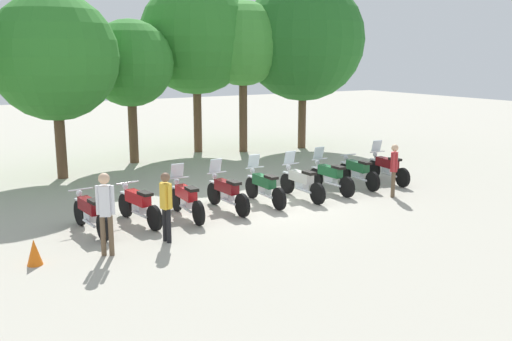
{
  "coord_description": "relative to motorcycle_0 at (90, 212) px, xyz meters",
  "views": [
    {
      "loc": [
        -8.28,
        -13.45,
        4.24
      ],
      "look_at": [
        0.0,
        0.5,
        0.9
      ],
      "focal_mm": 39.31,
      "sensor_mm": 36.0,
      "label": 1
    }
  ],
  "objects": [
    {
      "name": "motorcycle_1",
      "position": [
        1.26,
        0.13,
        0.0
      ],
      "size": [
        0.62,
        2.18,
        0.99
      ],
      "rotation": [
        0.0,
        0.0,
        1.72
      ],
      "color": "black",
      "rests_on": "ground_plane"
    },
    {
      "name": "motorcycle_3",
      "position": [
        3.79,
        0.1,
        0.01
      ],
      "size": [
        0.62,
        2.19,
        1.37
      ],
      "rotation": [
        0.0,
        0.0,
        1.62
      ],
      "color": "black",
      "rests_on": "ground_plane"
    },
    {
      "name": "tree_1",
      "position": [
        0.77,
        6.73,
        3.68
      ],
      "size": [
        4.32,
        4.32,
        6.35
      ],
      "color": "brown",
      "rests_on": "ground_plane"
    },
    {
      "name": "person_2",
      "position": [
        8.87,
        -1.15,
        0.44
      ],
      "size": [
        0.35,
        0.32,
        1.62
      ],
      "rotation": [
        0.0,
        0.0,
        2.29
      ],
      "color": "brown",
      "rests_on": "ground_plane"
    },
    {
      "name": "motorcycle_8",
      "position": [
        10.12,
        0.43,
        0.01
      ],
      "size": [
        0.62,
        2.19,
        1.37
      ],
      "rotation": [
        0.0,
        0.0,
        1.48
      ],
      "color": "black",
      "rests_on": "ground_plane"
    },
    {
      "name": "traffic_cone",
      "position": [
        -1.56,
        -1.6,
        -0.23
      ],
      "size": [
        0.32,
        0.32,
        0.55
      ],
      "primitive_type": "cone",
      "color": "orange",
      "rests_on": "ground_plane"
    },
    {
      "name": "motorcycle_5",
      "position": [
        6.32,
        0.1,
        0.01
      ],
      "size": [
        0.62,
        2.19,
        1.37
      ],
      "rotation": [
        0.0,
        0.0,
        1.58
      ],
      "color": "black",
      "rests_on": "ground_plane"
    },
    {
      "name": "tree_2",
      "position": [
        3.89,
        8.28,
        3.42
      ],
      "size": [
        3.39,
        3.39,
        5.64
      ],
      "color": "brown",
      "rests_on": "ground_plane"
    },
    {
      "name": "tree_5",
      "position": [
        11.81,
        7.83,
        4.43
      ],
      "size": [
        5.5,
        5.5,
        7.69
      ],
      "color": "brown",
      "rests_on": "ground_plane"
    },
    {
      "name": "tree_4",
      "position": [
        8.97,
        8.34,
        4.22
      ],
      "size": [
        3.65,
        3.65,
        6.57
      ],
      "color": "brown",
      "rests_on": "ground_plane"
    },
    {
      "name": "person_0",
      "position": [
        -0.11,
        -1.81,
        0.58
      ],
      "size": [
        0.39,
        0.33,
        1.82
      ],
      "rotation": [
        0.0,
        0.0,
        4.21
      ],
      "color": "brown",
      "rests_on": "ground_plane"
    },
    {
      "name": "tree_3",
      "position": [
        7.2,
        9.31,
        4.48
      ],
      "size": [
        4.88,
        4.88,
        7.44
      ],
      "color": "brown",
      "rests_on": "ground_plane"
    },
    {
      "name": "motorcycle_2",
      "position": [
        2.53,
        0.01,
        0.01
      ],
      "size": [
        0.62,
        2.19,
        1.37
      ],
      "rotation": [
        0.0,
        0.0,
        1.54
      ],
      "color": "black",
      "rests_on": "ground_plane"
    },
    {
      "name": "motorcycle_0",
      "position": [
        0.0,
        0.0,
        0.0
      ],
      "size": [
        0.62,
        2.19,
        0.99
      ],
      "rotation": [
        0.0,
        0.0,
        1.68
      ],
      "color": "black",
      "rests_on": "ground_plane"
    },
    {
      "name": "motorcycle_7",
      "position": [
        8.85,
        0.47,
        0.0
      ],
      "size": [
        0.62,
        2.19,
        0.99
      ],
      "rotation": [
        0.0,
        0.0,
        1.49
      ],
      "color": "black",
      "rests_on": "ground_plane"
    },
    {
      "name": "person_1",
      "position": [
        1.34,
        -1.61,
        0.45
      ],
      "size": [
        0.25,
        0.41,
        1.64
      ],
      "rotation": [
        0.0,
        0.0,
        0.18
      ],
      "color": "black",
      "rests_on": "ground_plane"
    },
    {
      "name": "ground_plane",
      "position": [
        5.06,
        0.13,
        -0.5
      ],
      "size": [
        80.0,
        80.0,
        0.0
      ],
      "primitive_type": "plane",
      "color": "#ADA899"
    },
    {
      "name": "motorcycle_4",
      "position": [
        5.06,
        0.17,
        0.01
      ],
      "size": [
        0.62,
        2.19,
        1.37
      ],
      "rotation": [
        0.0,
        0.0,
        1.55
      ],
      "color": "black",
      "rests_on": "ground_plane"
    },
    {
      "name": "motorcycle_6",
      "position": [
        7.59,
        0.31,
        0.01
      ],
      "size": [
        0.62,
        2.19,
        1.37
      ],
      "rotation": [
        0.0,
        0.0,
        1.58
      ],
      "color": "black",
      "rests_on": "ground_plane"
    }
  ]
}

